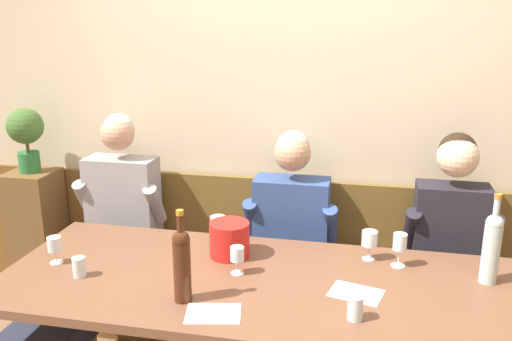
# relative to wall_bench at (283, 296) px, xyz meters

# --- Properties ---
(room_wall_back) EXTENTS (6.80, 0.08, 2.80)m
(room_wall_back) POSITION_rel_wall_bench_xyz_m (0.00, 0.26, 1.12)
(room_wall_back) COLOR beige
(room_wall_back) RESTS_ON ground
(wood_wainscot_panel) EXTENTS (6.80, 0.03, 0.91)m
(wood_wainscot_panel) POSITION_rel_wall_bench_xyz_m (0.00, 0.21, 0.17)
(wood_wainscot_panel) COLOR brown
(wood_wainscot_panel) RESTS_ON ground
(wall_bench) EXTENTS (2.58, 0.42, 0.94)m
(wall_bench) POSITION_rel_wall_bench_xyz_m (0.00, 0.00, 0.00)
(wall_bench) COLOR brown
(wall_bench) RESTS_ON ground
(dining_table) EXTENTS (2.28, 0.91, 0.75)m
(dining_table) POSITION_rel_wall_bench_xyz_m (0.00, -0.71, 0.40)
(dining_table) COLOR brown
(dining_table) RESTS_ON ground
(person_left_seat) EXTENTS (0.52, 1.33, 1.33)m
(person_left_seat) POSITION_rel_wall_bench_xyz_m (-0.96, -0.39, 0.34)
(person_left_seat) COLOR #2C2430
(person_left_seat) RESTS_ON ground
(person_right_seat) EXTENTS (0.51, 1.33, 1.27)m
(person_right_seat) POSITION_rel_wall_bench_xyz_m (0.04, -0.40, 0.32)
(person_right_seat) COLOR #36303C
(person_right_seat) RESTS_ON ground
(person_center_right_seat) EXTENTS (0.47, 1.33, 1.29)m
(person_center_right_seat) POSITION_rel_wall_bench_xyz_m (0.88, -0.39, 0.34)
(person_center_right_seat) COLOR #252C35
(person_center_right_seat) RESTS_ON ground
(ice_bucket) EXTENTS (0.19, 0.19, 0.17)m
(ice_bucket) POSITION_rel_wall_bench_xyz_m (-0.18, -0.50, 0.56)
(ice_bucket) COLOR red
(ice_bucket) RESTS_ON dining_table
(wine_bottle_green_tall) EXTENTS (0.07, 0.07, 0.40)m
(wine_bottle_green_tall) POSITION_rel_wall_bench_xyz_m (0.97, -0.53, 0.64)
(wine_bottle_green_tall) COLOR #B3C5BE
(wine_bottle_green_tall) RESTS_ON dining_table
(wine_bottle_amber_mid) EXTENTS (0.07, 0.07, 0.39)m
(wine_bottle_amber_mid) POSITION_rel_wall_bench_xyz_m (-0.26, -0.95, 0.64)
(wine_bottle_amber_mid) COLOR #452111
(wine_bottle_amber_mid) RESTS_ON dining_table
(wine_glass_left_end) EXTENTS (0.06, 0.06, 0.16)m
(wine_glass_left_end) POSITION_rel_wall_bench_xyz_m (0.60, -0.46, 0.58)
(wine_glass_left_end) COLOR silver
(wine_glass_left_end) RESTS_ON dining_table
(wine_glass_center_rear) EXTENTS (0.07, 0.07, 0.14)m
(wine_glass_center_rear) POSITION_rel_wall_bench_xyz_m (0.47, -0.41, 0.57)
(wine_glass_center_rear) COLOR silver
(wine_glass_center_rear) RESTS_ON dining_table
(wine_glass_mid_left) EXTENTS (0.06, 0.06, 0.13)m
(wine_glass_mid_left) POSITION_rel_wall_bench_xyz_m (-0.95, -0.75, 0.56)
(wine_glass_mid_left) COLOR silver
(wine_glass_mid_left) RESTS_ON dining_table
(wine_glass_right_end) EXTENTS (0.06, 0.06, 0.13)m
(wine_glass_right_end) POSITION_rel_wall_bench_xyz_m (-0.10, -0.68, 0.56)
(wine_glass_right_end) COLOR silver
(wine_glass_right_end) RESTS_ON dining_table
(wine_glass_by_bottle) EXTENTS (0.08, 0.08, 0.13)m
(wine_glass_by_bottle) POSITION_rel_wall_bench_xyz_m (-0.28, -0.35, 0.56)
(wine_glass_by_bottle) COLOR silver
(wine_glass_by_bottle) RESTS_ON dining_table
(water_tumbler_left) EXTENTS (0.06, 0.06, 0.09)m
(water_tumbler_left) POSITION_rel_wall_bench_xyz_m (0.42, -0.95, 0.52)
(water_tumbler_left) COLOR silver
(water_tumbler_left) RESTS_ON dining_table
(water_tumbler_right) EXTENTS (0.06, 0.06, 0.09)m
(water_tumbler_right) POSITION_rel_wall_bench_xyz_m (-0.77, -0.85, 0.52)
(water_tumbler_right) COLOR silver
(water_tumbler_right) RESTS_ON dining_table
(tasting_sheet_left_guest) EXTENTS (0.24, 0.19, 0.00)m
(tasting_sheet_left_guest) POSITION_rel_wall_bench_xyz_m (-0.11, -1.02, 0.47)
(tasting_sheet_left_guest) COLOR white
(tasting_sheet_left_guest) RESTS_ON dining_table
(tasting_sheet_right_guest) EXTENTS (0.24, 0.20, 0.00)m
(tasting_sheet_right_guest) POSITION_rel_wall_bench_xyz_m (0.42, -0.75, 0.47)
(tasting_sheet_right_guest) COLOR white
(tasting_sheet_right_guest) RESTS_ON dining_table
(corner_pedestal) EXTENTS (0.28, 0.28, 0.93)m
(corner_pedestal) POSITION_rel_wall_bench_xyz_m (-1.59, 0.03, 0.19)
(corner_pedestal) COLOR brown
(corner_pedestal) RESTS_ON ground
(potted_plant) EXTENTS (0.22, 0.22, 0.39)m
(potted_plant) POSITION_rel_wall_bench_xyz_m (-1.59, 0.03, 0.90)
(potted_plant) COLOR #296B33
(potted_plant) RESTS_ON corner_pedestal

